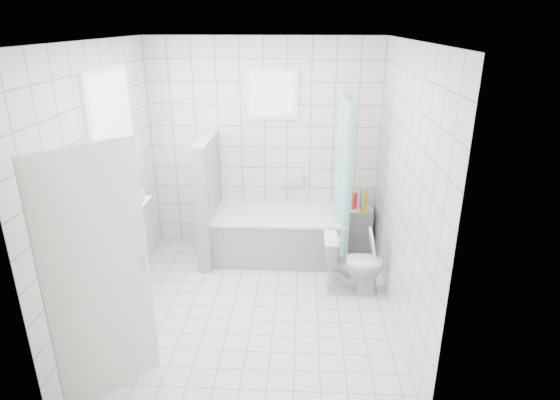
{
  "coord_description": "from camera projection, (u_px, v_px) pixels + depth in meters",
  "views": [
    {
      "loc": [
        0.47,
        -4.07,
        2.76
      ],
      "look_at": [
        0.25,
        0.35,
        1.05
      ],
      "focal_mm": 30.0,
      "sensor_mm": 36.0,
      "label": 1
    }
  ],
  "objects": [
    {
      "name": "ground",
      "position": [
        254.0,
        307.0,
        4.81
      ],
      "size": [
        3.0,
        3.0,
        0.0
      ],
      "primitive_type": "plane",
      "color": "white",
      "rests_on": "ground"
    },
    {
      "name": "ceiling",
      "position": [
        248.0,
        40.0,
        3.87
      ],
      "size": [
        3.0,
        3.0,
        0.0
      ],
      "primitive_type": "plane",
      "rotation": [
        3.14,
        0.0,
        0.0
      ],
      "color": "white",
      "rests_on": "ground"
    },
    {
      "name": "wall_back",
      "position": [
        264.0,
        147.0,
        5.74
      ],
      "size": [
        2.8,
        0.02,
        2.6
      ],
      "primitive_type": "cube",
      "color": "white",
      "rests_on": "ground"
    },
    {
      "name": "wall_front",
      "position": [
        226.0,
        268.0,
        2.94
      ],
      "size": [
        2.8,
        0.02,
        2.6
      ],
      "primitive_type": "cube",
      "color": "white",
      "rests_on": "ground"
    },
    {
      "name": "wall_left",
      "position": [
        104.0,
        185.0,
        4.41
      ],
      "size": [
        0.02,
        3.0,
        2.6
      ],
      "primitive_type": "cube",
      "color": "white",
      "rests_on": "ground"
    },
    {
      "name": "wall_right",
      "position": [
        404.0,
        191.0,
        4.28
      ],
      "size": [
        0.02,
        3.0,
        2.6
      ],
      "primitive_type": "cube",
      "color": "white",
      "rests_on": "ground"
    },
    {
      "name": "window_left",
      "position": [
        116.0,
        147.0,
        4.58
      ],
      "size": [
        0.01,
        0.9,
        1.4
      ],
      "primitive_type": "cube",
      "color": "white",
      "rests_on": "wall_left"
    },
    {
      "name": "window_back",
      "position": [
        272.0,
        94.0,
        5.46
      ],
      "size": [
        0.5,
        0.01,
        0.5
      ],
      "primitive_type": "cube",
      "color": "white",
      "rests_on": "wall_back"
    },
    {
      "name": "window_sill",
      "position": [
        130.0,
        216.0,
        4.84
      ],
      "size": [
        0.18,
        1.02,
        0.08
      ],
      "primitive_type": "cube",
      "color": "white",
      "rests_on": "wall_left"
    },
    {
      "name": "door",
      "position": [
        99.0,
        278.0,
        3.4
      ],
      "size": [
        0.54,
        0.64,
        2.0
      ],
      "primitive_type": "cube",
      "rotation": [
        0.0,
        0.0,
        -0.7
      ],
      "color": "silver",
      "rests_on": "ground"
    },
    {
      "name": "bathtub",
      "position": [
        280.0,
        235.0,
        5.74
      ],
      "size": [
        1.57,
        0.77,
        0.58
      ],
      "color": "white",
      "rests_on": "ground"
    },
    {
      "name": "partition_wall",
      "position": [
        208.0,
        200.0,
        5.57
      ],
      "size": [
        0.15,
        0.85,
        1.5
      ],
      "primitive_type": "cube",
      "color": "white",
      "rests_on": "ground"
    },
    {
      "name": "tiled_ledge",
      "position": [
        355.0,
        229.0,
        5.94
      ],
      "size": [
        0.4,
        0.24,
        0.55
      ],
      "primitive_type": "cube",
      "color": "white",
      "rests_on": "ground"
    },
    {
      "name": "toilet",
      "position": [
        353.0,
        264.0,
        4.98
      ],
      "size": [
        0.65,
        0.37,
        0.66
      ],
      "primitive_type": "imported",
      "rotation": [
        0.0,
        0.0,
        1.57
      ],
      "color": "white",
      "rests_on": "ground"
    },
    {
      "name": "curtain_rod",
      "position": [
        346.0,
        95.0,
        5.07
      ],
      "size": [
        0.02,
        0.8,
        0.02
      ],
      "primitive_type": "cylinder",
      "rotation": [
        1.57,
        0.0,
        0.0
      ],
      "color": "silver",
      "rests_on": "wall_back"
    },
    {
      "name": "shower_curtain",
      "position": [
        343.0,
        177.0,
        5.27
      ],
      "size": [
        0.14,
        0.48,
        1.78
      ],
      "primitive_type": null,
      "color": "#43C6C4",
      "rests_on": "curtain_rod"
    },
    {
      "name": "tub_faucet",
      "position": [
        289.0,
        183.0,
        5.85
      ],
      "size": [
        0.18,
        0.06,
        0.06
      ],
      "primitive_type": "cube",
      "color": "silver",
      "rests_on": "wall_back"
    },
    {
      "name": "sill_bottles",
      "position": [
        127.0,
        203.0,
        4.74
      ],
      "size": [
        0.17,
        0.83,
        0.3
      ],
      "color": "#33CBE7",
      "rests_on": "window_sill"
    },
    {
      "name": "ledge_bottles",
      "position": [
        361.0,
        201.0,
        5.78
      ],
      "size": [
        0.17,
        0.18,
        0.28
      ],
      "color": "yellow",
      "rests_on": "tiled_ledge"
    }
  ]
}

